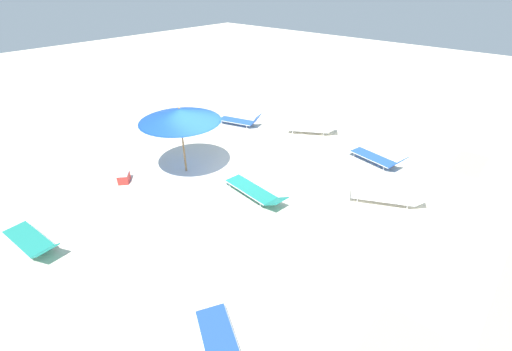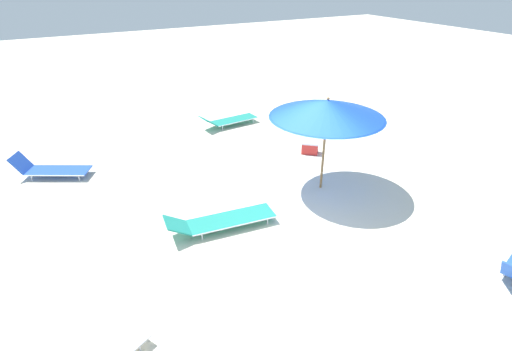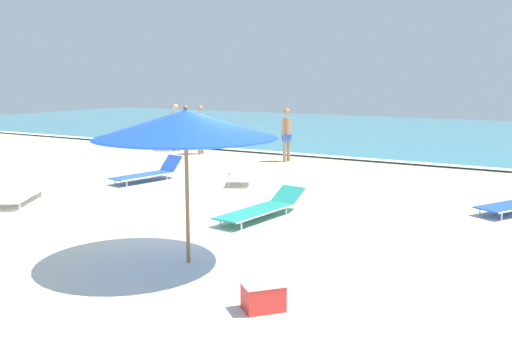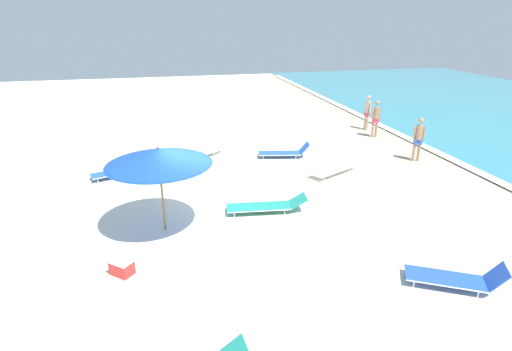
% 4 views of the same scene
% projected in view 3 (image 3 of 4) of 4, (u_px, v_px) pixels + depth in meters
% --- Properties ---
extents(ground_plane, '(60.00, 60.00, 0.16)m').
position_uv_depth(ground_plane, '(206.00, 240.00, 10.15)').
color(ground_plane, beige).
extents(ocean_water, '(60.00, 20.10, 0.07)m').
position_uv_depth(ocean_water, '(447.00, 135.00, 27.19)').
color(ocean_water, teal).
rests_on(ocean_water, ground_plane).
extents(beach_umbrella, '(2.74, 2.74, 2.39)m').
position_uv_depth(beach_umbrella, '(186.00, 125.00, 8.34)').
color(beach_umbrella, olive).
rests_on(beach_umbrella, ground_plane).
extents(sun_lounger_near_water_left, '(1.65, 2.17, 0.51)m').
position_uv_depth(sun_lounger_near_water_left, '(23.00, 192.00, 12.93)').
color(sun_lounger_near_water_left, white).
rests_on(sun_lounger_near_water_left, ground_plane).
extents(sun_lounger_near_water_right, '(0.88, 2.44, 0.46)m').
position_uv_depth(sun_lounger_near_water_right, '(262.00, 208.00, 11.40)').
color(sun_lounger_near_water_right, '#1E8475').
rests_on(sun_lounger_near_water_right, ground_plane).
extents(sun_lounger_mid_beach_solo, '(1.00, 2.15, 0.60)m').
position_uv_depth(sun_lounger_mid_beach_solo, '(148.00, 173.00, 15.39)').
color(sun_lounger_mid_beach_solo, blue).
rests_on(sun_lounger_mid_beach_solo, ground_plane).
extents(sun_lounger_mid_beach_pair_b, '(1.58, 2.32, 0.54)m').
position_uv_depth(sun_lounger_mid_beach_pair_b, '(242.00, 173.00, 15.47)').
color(sun_lounger_mid_beach_pair_b, white).
rests_on(sun_lounger_mid_beach_pair_b, ground_plane).
extents(beachgoer_wading_adult, '(0.45, 0.27, 1.76)m').
position_uv_depth(beachgoer_wading_adult, '(176.00, 124.00, 21.42)').
color(beachgoer_wading_adult, tan).
rests_on(beachgoer_wading_adult, ground_plane).
extents(beachgoer_shoreline_child, '(0.27, 0.44, 1.76)m').
position_uv_depth(beachgoer_shoreline_child, '(287.00, 131.00, 18.73)').
color(beachgoer_shoreline_child, '#A37A5B').
rests_on(beachgoer_shoreline_child, ground_plane).
extents(beachgoer_strolling_adult, '(0.27, 0.45, 1.76)m').
position_uv_depth(beachgoer_strolling_adult, '(201.00, 127.00, 20.55)').
color(beachgoer_strolling_adult, '#A37A5B').
rests_on(beachgoer_strolling_adult, ground_plane).
extents(cooler_box, '(0.59, 0.61, 0.37)m').
position_uv_depth(cooler_box, '(263.00, 295.00, 6.91)').
color(cooler_box, red).
rests_on(cooler_box, ground_plane).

